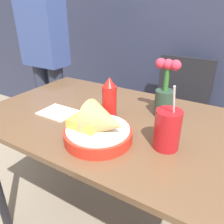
{
  "coord_description": "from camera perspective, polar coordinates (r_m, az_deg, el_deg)",
  "views": [
    {
      "loc": [
        0.45,
        -0.78,
        1.24
      ],
      "look_at": [
        0.02,
        -0.06,
        0.83
      ],
      "focal_mm": 35.0,
      "sensor_mm": 36.0,
      "label": 1
    }
  ],
  "objects": [
    {
      "name": "dining_table",
      "position": [
        1.07,
        0.73,
        -6.48
      ],
      "size": [
        1.28,
        0.77,
        0.77
      ],
      "color": "brown",
      "rests_on": "ground_plane"
    },
    {
      "name": "chair_far_window",
      "position": [
        1.77,
        16.92,
        0.88
      ],
      "size": [
        0.4,
        0.4,
        0.91
      ],
      "color": "black",
      "rests_on": "ground_plane"
    },
    {
      "name": "food_basket",
      "position": [
        0.83,
        -3.09,
        -4.27
      ],
      "size": [
        0.27,
        0.27,
        0.16
      ],
      "color": "red",
      "rests_on": "dining_table"
    },
    {
      "name": "ketchup_bottle",
      "position": [
        1.0,
        -0.68,
        3.68
      ],
      "size": [
        0.07,
        0.07,
        0.19
      ],
      "color": "red",
      "rests_on": "dining_table"
    },
    {
      "name": "drink_cup",
      "position": [
        0.81,
        14.21,
        -4.78
      ],
      "size": [
        0.09,
        0.09,
        0.25
      ],
      "color": "red",
      "rests_on": "dining_table"
    },
    {
      "name": "flower_vase",
      "position": [
        1.04,
        13.65,
        4.78
      ],
      "size": [
        0.11,
        0.09,
        0.27
      ],
      "color": "#2D4738",
      "rests_on": "dining_table"
    },
    {
      "name": "napkin",
      "position": [
        1.1,
        -13.96,
        -0.07
      ],
      "size": [
        0.17,
        0.13,
        0.01
      ],
      "color": "white",
      "rests_on": "dining_table"
    },
    {
      "name": "person_standing",
      "position": [
        1.71,
        -17.4,
        17.18
      ],
      "size": [
        0.32,
        0.19,
        1.74
      ],
      "color": "#2D3347",
      "rests_on": "ground_plane"
    }
  ]
}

